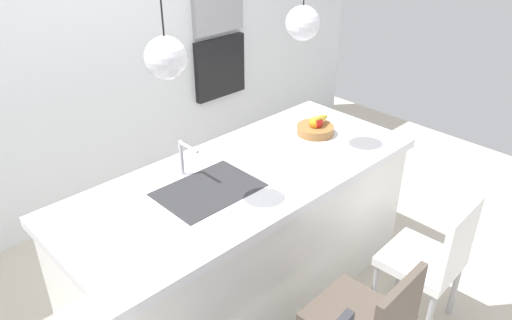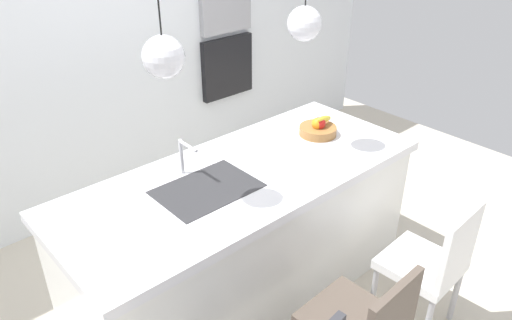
% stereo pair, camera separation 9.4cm
% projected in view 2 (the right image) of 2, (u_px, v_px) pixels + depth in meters
% --- Properties ---
extents(floor, '(6.60, 6.60, 0.00)m').
position_uv_depth(floor, '(245.00, 291.00, 3.39)').
color(floor, beige).
rests_on(floor, ground).
extents(back_wall, '(6.00, 0.10, 2.60)m').
position_uv_depth(back_wall, '(105.00, 53.00, 3.84)').
color(back_wall, white).
rests_on(back_wall, ground).
extents(kitchen_island, '(2.28, 0.94, 0.94)m').
position_uv_depth(kitchen_island, '(244.00, 236.00, 3.16)').
color(kitchen_island, white).
rests_on(kitchen_island, ground).
extents(sink_basin, '(0.56, 0.40, 0.02)m').
position_uv_depth(sink_basin, '(207.00, 190.00, 2.78)').
color(sink_basin, '#2D2D30').
rests_on(sink_basin, kitchen_island).
extents(faucet, '(0.02, 0.17, 0.22)m').
position_uv_depth(faucet, '(184.00, 153.00, 2.85)').
color(faucet, silver).
rests_on(faucet, kitchen_island).
extents(fruit_bowl, '(0.27, 0.25, 0.15)m').
position_uv_depth(fruit_bowl, '(318.00, 128.00, 3.36)').
color(fruit_bowl, '#9E6B38').
rests_on(fruit_bowl, kitchen_island).
extents(microwave, '(0.54, 0.08, 0.34)m').
position_uv_depth(microwave, '(225.00, 13.00, 4.38)').
color(microwave, '#9E9EA3').
rests_on(microwave, back_wall).
extents(oven, '(0.56, 0.08, 0.56)m').
position_uv_depth(oven, '(227.00, 67.00, 4.63)').
color(oven, black).
rests_on(oven, back_wall).
extents(chair_far, '(0.43, 0.45, 0.91)m').
position_uv_depth(chair_far, '(433.00, 262.00, 2.90)').
color(chair_far, white).
rests_on(chair_far, ground).
extents(pendant_light_left, '(0.20, 0.20, 0.80)m').
position_uv_depth(pendant_light_left, '(163.00, 56.00, 2.27)').
color(pendant_light_left, silver).
extents(pendant_light_right, '(0.20, 0.20, 0.80)m').
position_uv_depth(pendant_light_right, '(304.00, 23.00, 2.82)').
color(pendant_light_right, silver).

